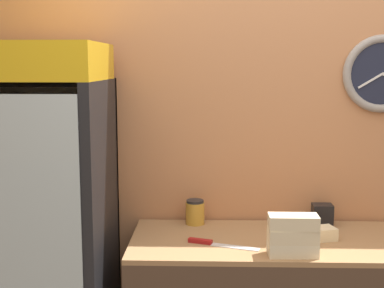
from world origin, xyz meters
The scene contains 9 objects.
wall_back centered at (0.01, 1.25, 1.35)m, with size 5.20×0.10×2.70m.
beverage_cooler centered at (-1.20, 0.90, 1.04)m, with size 0.72×0.70×1.90m.
sandwich_stack_bottom centered at (0.08, 0.64, 0.94)m, with size 0.23×0.12×0.07m.
sandwich_stack_middle centered at (0.08, 0.64, 1.00)m, with size 0.23×0.12×0.07m.
sandwich_stack_top centered at (0.08, 0.64, 1.07)m, with size 0.23×0.11×0.07m.
sandwich_flat_left centered at (0.23, 0.86, 0.94)m, with size 0.22×0.15×0.06m.
chefs_knife centered at (-0.29, 0.77, 0.91)m, with size 0.36×0.15×0.02m.
condiment_jar centered at (-0.39, 1.12, 0.97)m, with size 0.11×0.11×0.14m.
napkin_dispenser centered at (0.31, 1.12, 0.96)m, with size 0.11×0.09×0.12m.
Camera 1 is at (-0.32, -1.78, 1.80)m, focal length 50.00 mm.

